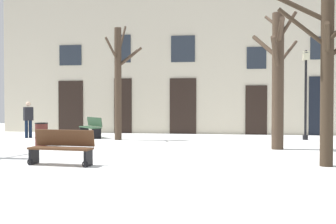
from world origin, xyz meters
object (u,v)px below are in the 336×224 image
Objects in this scene: tree_near_facade at (278,75)px; person_by_shop_door at (28,118)px; tree_center at (119,80)px; bench_back_to_back_right at (62,147)px; tree_foreground at (327,64)px; litter_bin at (41,134)px; streetlamp at (306,85)px; bench_back_to_back_left at (91,127)px.

tree_near_facade reaches higher than person_by_shop_door.
bench_back_to_back_right is at bearing -86.44° from tree_center.
tree_foreground is 10.06m from litter_bin.
tree_near_facade is 6.67m from tree_center.
tree_foreground is at bearing -21.18° from litter_bin.
streetlamp is 2.23× the size of bench_back_to_back_right.
streetlamp is 11.08m from bench_back_to_back_right.
tree_center is at bearing 99.17° from bench_back_to_back_right.
bench_back_to_back_right is (2.61, -4.33, 0.03)m from litter_bin.
person_by_shop_door is (-10.37, 2.84, -1.61)m from tree_near_facade.
bench_back_to_back_left is at bearing 79.00° from litter_bin.
tree_near_facade is 5.65× the size of litter_bin.
tree_foreground is 5.57× the size of litter_bin.
litter_bin is at bearing -52.42° from bench_back_to_back_left.
tree_near_facade is at bearing -64.06° from person_by_shop_door.
tree_foreground is 13.02m from person_by_shop_door.
bench_back_to_back_left is 0.92× the size of person_by_shop_door.
tree_center is 7.81m from streetlamp.
bench_back_to_back_left is at bearing 156.05° from tree_near_facade.
person_by_shop_door is (-11.18, 6.48, -1.66)m from tree_foreground.
bench_back_to_back_right is at bearing -142.46° from tree_near_facade.
litter_bin is (-9.90, -3.81, -1.88)m from streetlamp.
tree_foreground is 9.31m from tree_center.
streetlamp is 2.54× the size of bench_back_to_back_left.
tree_foreground is 6.93m from bench_back_to_back_right.
streetlamp is 4.53× the size of litter_bin.
litter_bin is 3.57m from bench_back_to_back_left.
tree_center is 5.93× the size of litter_bin.
tree_near_facade reaches higher than litter_bin.
tree_foreground is 2.89× the size of person_by_shop_door.
litter_bin is at bearing 126.70° from bench_back_to_back_right.
bench_back_to_back_left is at bearing 148.95° from tree_center.
person_by_shop_door is at bearing 128.09° from bench_back_to_back_right.
bench_back_to_back_left is (0.68, 3.50, 0.04)m from litter_bin.
tree_near_facade reaches higher than streetlamp.
tree_center is 3.97m from litter_bin.
tree_foreground is at bearing -41.35° from tree_center.
tree_near_facade reaches higher than tree_foreground.
bench_back_to_back_right is (-7.29, -8.14, -1.85)m from streetlamp.
tree_center reaches higher than bench_back_to_back_right.
tree_foreground reaches higher than litter_bin.
litter_bin is 0.49× the size of bench_back_to_back_right.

